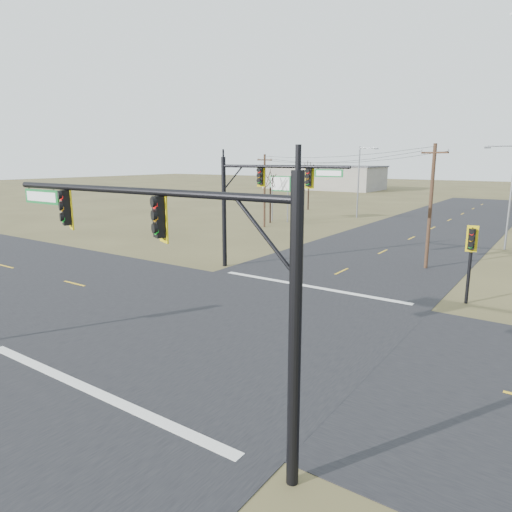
{
  "coord_description": "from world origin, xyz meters",
  "views": [
    {
      "loc": [
        12.07,
        -15.62,
        7.36
      ],
      "look_at": [
        0.62,
        1.0,
        3.07
      ],
      "focal_mm": 32.0,
      "sensor_mm": 36.0,
      "label": 1
    }
  ],
  "objects_px": {
    "utility_pole_far": "(265,189)",
    "bare_tree_a": "(270,179)",
    "mast_arm_near": "(169,246)",
    "mast_arm_far": "(259,190)",
    "bare_tree_b": "(309,168)",
    "utility_pole_near": "(431,204)",
    "highway_sign": "(280,189)",
    "streetlight_c": "(360,178)",
    "streetlight_a": "(509,191)",
    "pedestal_signal_ne": "(471,246)"
  },
  "relations": [
    {
      "from": "bare_tree_b",
      "to": "utility_pole_far",
      "type": "bearing_deg",
      "value": -76.49
    },
    {
      "from": "bare_tree_a",
      "to": "utility_pole_far",
      "type": "bearing_deg",
      "value": -67.84
    },
    {
      "from": "mast_arm_far",
      "to": "bare_tree_b",
      "type": "bearing_deg",
      "value": 96.68
    },
    {
      "from": "highway_sign",
      "to": "streetlight_c",
      "type": "bearing_deg",
      "value": 54.69
    },
    {
      "from": "streetlight_a",
      "to": "pedestal_signal_ne",
      "type": "bearing_deg",
      "value": -104.32
    },
    {
      "from": "pedestal_signal_ne",
      "to": "streetlight_c",
      "type": "bearing_deg",
      "value": 109.68
    },
    {
      "from": "mast_arm_near",
      "to": "mast_arm_far",
      "type": "xyz_separation_m",
      "value": [
        -8.43,
        16.4,
        0.2
      ]
    },
    {
      "from": "streetlight_c",
      "to": "bare_tree_a",
      "type": "relative_size",
      "value": 1.36
    },
    {
      "from": "mast_arm_near",
      "to": "streetlight_c",
      "type": "distance_m",
      "value": 49.24
    },
    {
      "from": "utility_pole_near",
      "to": "streetlight_c",
      "type": "distance_m",
      "value": 27.63
    },
    {
      "from": "mast_arm_far",
      "to": "bare_tree_b",
      "type": "height_order",
      "value": "bare_tree_b"
    },
    {
      "from": "mast_arm_near",
      "to": "streetlight_a",
      "type": "bearing_deg",
      "value": 107.16
    },
    {
      "from": "streetlight_c",
      "to": "utility_pole_near",
      "type": "bearing_deg",
      "value": -79.01
    },
    {
      "from": "utility_pole_near",
      "to": "bare_tree_b",
      "type": "distance_m",
      "value": 37.55
    },
    {
      "from": "utility_pole_far",
      "to": "highway_sign",
      "type": "distance_m",
      "value": 4.93
    },
    {
      "from": "mast_arm_near",
      "to": "mast_arm_far",
      "type": "relative_size",
      "value": 1.12
    },
    {
      "from": "pedestal_signal_ne",
      "to": "streetlight_a",
      "type": "xyz_separation_m",
      "value": [
        -0.37,
        17.55,
        1.78
      ]
    },
    {
      "from": "highway_sign",
      "to": "streetlight_c",
      "type": "relative_size",
      "value": 0.61
    },
    {
      "from": "mast_arm_far",
      "to": "streetlight_c",
      "type": "bearing_deg",
      "value": 83.5
    },
    {
      "from": "pedestal_signal_ne",
      "to": "streetlight_c",
      "type": "relative_size",
      "value": 0.46
    },
    {
      "from": "utility_pole_near",
      "to": "streetlight_c",
      "type": "xyz_separation_m",
      "value": [
        -14.51,
        23.5,
        0.61
      ]
    },
    {
      "from": "mast_arm_near",
      "to": "utility_pole_far",
      "type": "height_order",
      "value": "utility_pole_far"
    },
    {
      "from": "mast_arm_far",
      "to": "streetlight_c",
      "type": "height_order",
      "value": "streetlight_c"
    },
    {
      "from": "utility_pole_far",
      "to": "streetlight_a",
      "type": "relative_size",
      "value": 0.92
    },
    {
      "from": "utility_pole_far",
      "to": "bare_tree_a",
      "type": "xyz_separation_m",
      "value": [
        -1.3,
        3.2,
        1.01
      ]
    },
    {
      "from": "streetlight_a",
      "to": "mast_arm_near",
      "type": "bearing_deg",
      "value": -112.2
    },
    {
      "from": "streetlight_a",
      "to": "bare_tree_a",
      "type": "bearing_deg",
      "value": 158.35
    },
    {
      "from": "mast_arm_far",
      "to": "utility_pole_far",
      "type": "height_order",
      "value": "utility_pole_far"
    },
    {
      "from": "utility_pole_far",
      "to": "streetlight_a",
      "type": "height_order",
      "value": "streetlight_a"
    },
    {
      "from": "streetlight_c",
      "to": "mast_arm_near",
      "type": "bearing_deg",
      "value": -94.23
    },
    {
      "from": "pedestal_signal_ne",
      "to": "bare_tree_b",
      "type": "relative_size",
      "value": 0.55
    },
    {
      "from": "mast_arm_far",
      "to": "utility_pole_far",
      "type": "distance_m",
      "value": 20.57
    },
    {
      "from": "utility_pole_far",
      "to": "bare_tree_a",
      "type": "relative_size",
      "value": 1.21
    },
    {
      "from": "pedestal_signal_ne",
      "to": "mast_arm_near",
      "type": "bearing_deg",
      "value": -116.01
    },
    {
      "from": "mast_arm_far",
      "to": "utility_pole_near",
      "type": "xyz_separation_m",
      "value": [
        8.98,
        7.32,
        -1.01
      ]
    },
    {
      "from": "mast_arm_far",
      "to": "bare_tree_a",
      "type": "relative_size",
      "value": 1.42
    },
    {
      "from": "streetlight_a",
      "to": "utility_pole_far",
      "type": "bearing_deg",
      "value": 165.8
    },
    {
      "from": "utility_pole_near",
      "to": "streetlight_a",
      "type": "xyz_separation_m",
      "value": [
        3.46,
        10.55,
        0.43
      ]
    },
    {
      "from": "utility_pole_near",
      "to": "highway_sign",
      "type": "xyz_separation_m",
      "value": [
        -20.98,
        14.83,
        -0.5
      ]
    },
    {
      "from": "mast_arm_near",
      "to": "utility_pole_far",
      "type": "xyz_separation_m",
      "value": [
        -19.45,
        33.72,
        -1.05
      ]
    },
    {
      "from": "bare_tree_a",
      "to": "bare_tree_b",
      "type": "distance_m",
      "value": 15.61
    },
    {
      "from": "mast_arm_near",
      "to": "highway_sign",
      "type": "xyz_separation_m",
      "value": [
        -20.43,
        38.55,
        -1.31
      ]
    },
    {
      "from": "pedestal_signal_ne",
      "to": "highway_sign",
      "type": "bearing_deg",
      "value": 127.32
    },
    {
      "from": "mast_arm_near",
      "to": "streetlight_c",
      "type": "xyz_separation_m",
      "value": [
        -13.96,
        47.22,
        -0.2
      ]
    },
    {
      "from": "utility_pole_near",
      "to": "highway_sign",
      "type": "relative_size",
      "value": 1.54
    },
    {
      "from": "mast_arm_near",
      "to": "pedestal_signal_ne",
      "type": "height_order",
      "value": "mast_arm_near"
    },
    {
      "from": "pedestal_signal_ne",
      "to": "bare_tree_b",
      "type": "xyz_separation_m",
      "value": [
        -28.26,
        35.47,
        3.0
      ]
    },
    {
      "from": "mast_arm_far",
      "to": "utility_pole_near",
      "type": "relative_size",
      "value": 1.11
    },
    {
      "from": "mast_arm_near",
      "to": "bare_tree_b",
      "type": "relative_size",
      "value": 1.37
    },
    {
      "from": "highway_sign",
      "to": "bare_tree_a",
      "type": "relative_size",
      "value": 0.83
    }
  ]
}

